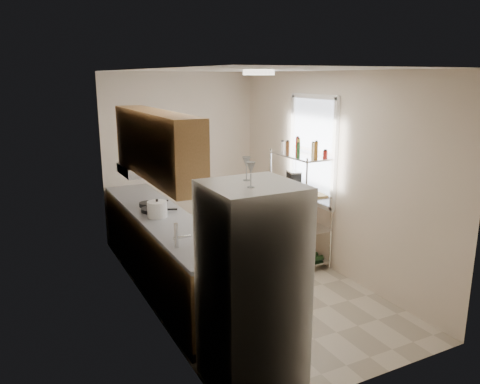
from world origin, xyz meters
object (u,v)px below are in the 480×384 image
(rice_cooker, at_px, (157,209))
(frying_pan_large, at_px, (152,210))
(espresso_machine, at_px, (294,180))
(cutting_board, at_px, (309,194))
(refrigerator, at_px, (252,288))

(rice_cooker, bearing_deg, frying_pan_large, 87.15)
(rice_cooker, xyz_separation_m, espresso_machine, (1.97, 0.06, 0.14))
(frying_pan_large, relative_size, espresso_machine, 1.10)
(frying_pan_large, height_order, cutting_board, cutting_board)
(refrigerator, relative_size, espresso_machine, 6.93)
(refrigerator, height_order, frying_pan_large, refrigerator)
(frying_pan_large, bearing_deg, espresso_machine, 18.22)
(rice_cooker, bearing_deg, refrigerator, -86.98)
(rice_cooker, height_order, cutting_board, rice_cooker)
(frying_pan_large, xyz_separation_m, cutting_board, (1.94, -0.57, 0.10))
(refrigerator, xyz_separation_m, cutting_board, (1.84, 1.82, 0.16))
(cutting_board, distance_m, espresso_machine, 0.39)
(rice_cooker, xyz_separation_m, frying_pan_large, (0.01, 0.25, -0.07))
(rice_cooker, bearing_deg, espresso_machine, 1.65)
(frying_pan_large, distance_m, espresso_machine, 1.98)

